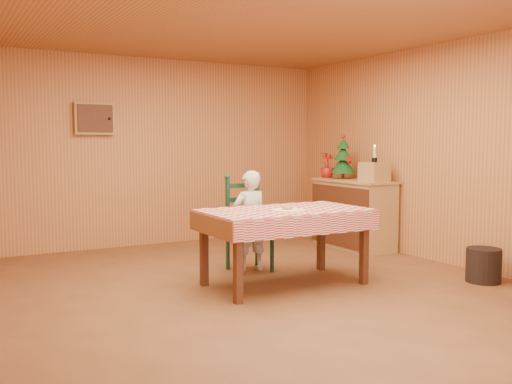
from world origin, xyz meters
TOP-DOWN VIEW (x-y plane):
  - ground at (0.00, 0.00)m, footprint 6.00×6.00m
  - cabin_walls at (-0.00, 0.53)m, footprint 5.10×6.05m
  - dining_table at (0.28, 0.12)m, footprint 1.66×0.96m
  - ladder_chair at (0.28, 0.91)m, footprint 0.44×0.40m
  - seated_child at (0.28, 0.85)m, footprint 0.41×0.27m
  - napkin at (0.28, 0.07)m, footprint 0.33×0.33m
  - donut at (0.28, 0.07)m, footprint 0.12×0.12m
  - shelf_unit at (2.19, 1.39)m, footprint 0.54×1.24m
  - crate at (2.20, 0.99)m, footprint 0.32×0.32m
  - christmas_tree at (2.20, 1.64)m, footprint 0.34×0.34m
  - flower_arrangement at (2.15, 1.94)m, footprint 0.21×0.21m
  - candle_set at (2.20, 0.99)m, footprint 0.07×0.07m
  - storage_bin at (2.14, -0.79)m, footprint 0.46×0.46m

SIDE VIEW (x-z plane):
  - ground at x=0.00m, z-range 0.00..0.00m
  - storage_bin at x=2.14m, z-range 0.00..0.35m
  - shelf_unit at x=2.19m, z-range 0.00..0.93m
  - ladder_chair at x=0.28m, z-range -0.04..1.04m
  - seated_child at x=0.28m, z-range 0.00..1.12m
  - dining_table at x=0.28m, z-range 0.30..1.07m
  - napkin at x=0.28m, z-range 0.77..0.77m
  - donut at x=0.28m, z-range 0.77..0.81m
  - crate at x=2.20m, z-range 0.93..1.18m
  - flower_arrangement at x=2.15m, z-range 0.93..1.29m
  - christmas_tree at x=2.20m, z-range 0.90..1.52m
  - candle_set at x=2.20m, z-range 1.13..1.36m
  - cabin_walls at x=0.00m, z-range 0.50..3.15m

